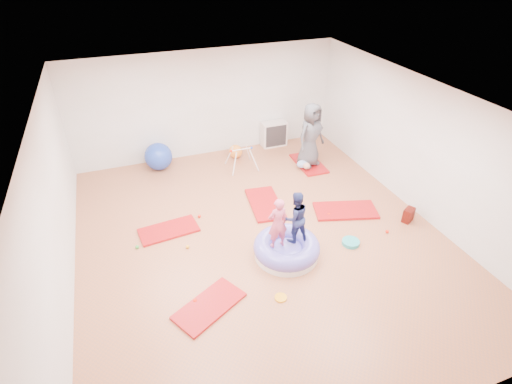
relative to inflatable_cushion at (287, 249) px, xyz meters
name	(u,v)px	position (x,y,z in m)	size (l,w,h in m)	color
room	(262,177)	(-0.26, 0.65, 1.25)	(7.01, 8.01, 2.81)	#B2653E
gym_mat_front_left	(209,306)	(-1.69, -0.72, -0.13)	(1.17, 0.59, 0.05)	#A40027
gym_mat_mid_left	(169,230)	(-1.96, 1.50, -0.13)	(1.17, 0.59, 0.05)	#A40027
gym_mat_center_back	(265,204)	(0.23, 1.70, -0.13)	(1.31, 0.65, 0.05)	#A40027
gym_mat_right	(345,210)	(1.79, 0.85, -0.13)	(1.34, 0.67, 0.06)	#A40027
gym_mat_rear_right	(309,163)	(2.01, 3.06, -0.13)	(1.22, 0.61, 0.05)	#A40027
inflatable_cushion	(287,249)	(0.00, 0.00, 0.00)	(1.25, 1.25, 0.39)	white
child_pink	(278,221)	(-0.21, -0.02, 0.72)	(0.37, 0.24, 1.02)	#CD5071
child_navy	(295,215)	(0.15, 0.03, 0.72)	(0.50, 0.39, 1.03)	navy
adult_caregiver	(311,135)	(1.96, 2.99, 0.72)	(0.81, 0.53, 1.65)	#46464C
infant	(304,164)	(1.76, 2.84, 0.01)	(0.37, 0.38, 0.22)	#879FD0
ball_pit_balls	(259,241)	(-0.36, 0.53, -0.12)	(4.89, 2.36, 0.07)	red
exercise_ball_blue	(158,156)	(-1.72, 4.19, 0.20)	(0.70, 0.70, 0.70)	#2240B1
exercise_ball_orange	(236,151)	(0.31, 4.10, 0.03)	(0.37, 0.37, 0.37)	orange
infant_play_gym	(241,155)	(0.28, 3.47, 0.22)	(0.73, 0.69, 0.56)	silver
cube_shelf	(274,134)	(1.57, 4.44, 0.20)	(0.71, 0.35, 0.71)	silver
balance_disc	(351,242)	(1.31, -0.15, -0.12)	(0.34, 0.34, 0.08)	teal
backpack	(408,215)	(2.84, 0.09, 0.00)	(0.26, 0.16, 0.31)	maroon
yellow_toy	(281,298)	(-0.52, -0.96, -0.14)	(0.21, 0.21, 0.03)	#FFA819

